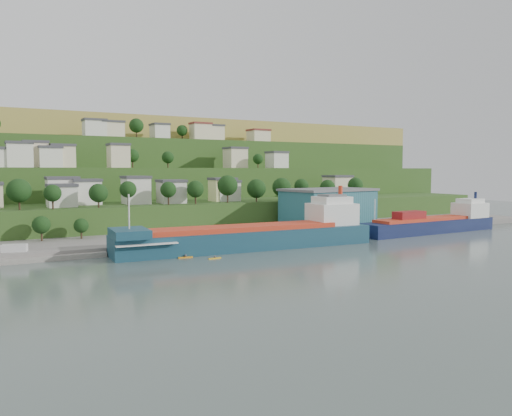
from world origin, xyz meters
TOP-DOWN VIEW (x-y plane):
  - ground at (0.00, 0.00)m, footprint 500.00×500.00m
  - quay at (20.00, 28.00)m, footprint 220.00×26.00m
  - pebble_beach at (-55.00, 22.00)m, footprint 40.00×18.00m
  - hillside at (-0.01, 168.69)m, footprint 360.00×210.73m
  - cargo_ship_near at (3.53, 7.65)m, footprint 72.83×15.05m
  - cargo_ship_far at (73.15, 8.79)m, footprint 56.17×11.08m
  - warehouse at (43.51, 28.56)m, footprint 33.12×22.70m
  - caravan at (-55.02, 19.13)m, footprint 5.96×3.83m
  - dinghy at (-44.72, 19.05)m, footprint 3.92×2.61m
  - kayak_orange at (-18.70, 2.69)m, footprint 3.56×1.10m
  - kayak_yellow at (-12.96, -1.79)m, footprint 3.24×0.72m

SIDE VIEW (x-z plane):
  - ground at x=0.00m, z-range 0.00..0.00m
  - quay at x=20.00m, z-range -2.00..2.00m
  - pebble_beach at x=-55.00m, z-range -1.20..1.20m
  - hillside at x=-0.01m, z-range -47.92..48.08m
  - kayak_yellow at x=-12.96m, z-range -0.16..0.64m
  - kayak_orange at x=-18.70m, z-range -0.18..0.70m
  - dinghy at x=-44.72m, z-range 1.20..1.93m
  - cargo_ship_far at x=73.15m, z-range -5.19..9.99m
  - caravan at x=-55.02m, z-range 1.20..3.78m
  - cargo_ship_near at x=3.53m, z-range -6.33..12.26m
  - warehouse at x=43.51m, z-range 2.03..14.83m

